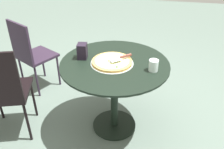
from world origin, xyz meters
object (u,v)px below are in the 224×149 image
at_px(patio_table, 115,79).
at_px(pizza_on_tray, 112,62).
at_px(patio_chair_near, 2,89).
at_px(patio_chair_far, 31,52).
at_px(drinking_cup, 154,65).
at_px(napkin_dispenser, 82,51).
at_px(pizza_server, 121,58).

relative_size(patio_table, pizza_on_tray, 2.57).
distance_m(patio_chair_near, patio_chair_far, 0.80).
height_order(drinking_cup, napkin_dispenser, napkin_dispenser).
xyz_separation_m(patio_table, patio_chair_near, (-0.94, -0.32, -0.02)).
bearing_deg(patio_chair_near, drinking_cup, 11.48).
distance_m(patio_table, patio_chair_near, 0.99).
height_order(drinking_cup, patio_chair_near, patio_chair_near).
height_order(pizza_server, drinking_cup, drinking_cup).
bearing_deg(patio_chair_far, patio_chair_near, -79.37).
bearing_deg(patio_chair_far, patio_table, -23.09).
height_order(patio_table, drinking_cup, drinking_cup).
distance_m(pizza_server, patio_chair_far, 1.25).
xyz_separation_m(pizza_on_tray, patio_chair_far, (-1.06, 0.47, -0.24)).
bearing_deg(patio_table, drinking_cup, -10.32).
distance_m(patio_table, patio_chair_far, 1.18).
xyz_separation_m(drinking_cup, napkin_dispenser, (-0.64, 0.10, 0.02)).
bearing_deg(patio_table, pizza_on_tray, -154.33).
bearing_deg(pizza_server, drinking_cup, -15.27).
bearing_deg(napkin_dispenser, patio_table, -103.99).
relative_size(pizza_server, patio_chair_far, 0.22).
xyz_separation_m(drinking_cup, patio_chair_far, (-1.42, 0.52, -0.28)).
relative_size(pizza_server, napkin_dispenser, 1.41).
bearing_deg(patio_chair_near, patio_chair_far, 100.63).
height_order(pizza_on_tray, drinking_cup, drinking_cup).
bearing_deg(patio_table, napkin_dispenser, 173.56).
bearing_deg(pizza_server, patio_chair_far, 158.56).
bearing_deg(patio_chair_near, napkin_dispenser, 29.08).
distance_m(pizza_on_tray, napkin_dispenser, 0.29).
height_order(patio_table, pizza_on_tray, pizza_on_tray).
height_order(pizza_on_tray, patio_chair_far, patio_chair_far).
bearing_deg(napkin_dispenser, drinking_cup, -106.04).
xyz_separation_m(pizza_on_tray, patio_chair_near, (-0.92, -0.31, -0.20)).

